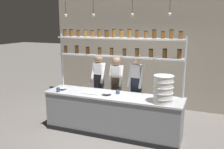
{
  "coord_description": "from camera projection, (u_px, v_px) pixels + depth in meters",
  "views": [
    {
      "loc": [
        2.0,
        -4.99,
        2.52
      ],
      "look_at": [
        -0.09,
        0.2,
        1.33
      ],
      "focal_mm": 40.0,
      "sensor_mm": 36.0,
      "label": 1
    }
  ],
  "objects": [
    {
      "name": "pendant_light_row",
      "position": [
        113.0,
        14.0,
        5.22
      ],
      "size": [
        2.4,
        0.07,
        0.54
      ],
      "color": "black"
    },
    {
      "name": "cutting_board",
      "position": [
        91.0,
        93.0,
        5.69
      ],
      "size": [
        0.4,
        0.26,
        0.02
      ],
      "color": "silver",
      "rests_on": "prep_counter"
    },
    {
      "name": "prep_bowl_near_left",
      "position": [
        107.0,
        94.0,
        5.54
      ],
      "size": [
        0.23,
        0.23,
        0.06
      ],
      "color": "#B2B7BC",
      "rests_on": "prep_counter"
    },
    {
      "name": "container_stack",
      "position": [
        163.0,
        89.0,
        4.95
      ],
      "size": [
        0.4,
        0.4,
        0.56
      ],
      "color": "white",
      "rests_on": "prep_counter"
    },
    {
      "name": "chef_left",
      "position": [
        99.0,
        81.0,
        6.6
      ],
      "size": [
        0.36,
        0.3,
        1.69
      ],
      "rotation": [
        0.0,
        0.0,
        -0.02
      ],
      "color": "black",
      "rests_on": "ground_plane"
    },
    {
      "name": "prep_counter",
      "position": [
        112.0,
        114.0,
        5.69
      ],
      "size": [
        3.16,
        0.76,
        0.92
      ],
      "color": "gray",
      "rests_on": "ground_plane"
    },
    {
      "name": "prep_bowl_center_front",
      "position": [
        63.0,
        89.0,
        5.97
      ],
      "size": [
        0.19,
        0.19,
        0.05
      ],
      "color": "silver",
      "rests_on": "prep_counter"
    },
    {
      "name": "serving_cup_by_board",
      "position": [
        58.0,
        90.0,
        5.8
      ],
      "size": [
        0.08,
        0.08,
        0.1
      ],
      "color": "#334C70",
      "rests_on": "prep_counter"
    },
    {
      "name": "ground_plane",
      "position": [
        112.0,
        133.0,
        5.78
      ],
      "size": [
        40.0,
        40.0,
        0.0
      ],
      "primitive_type": "plane",
      "color": "slate"
    },
    {
      "name": "chef_right",
      "position": [
        136.0,
        85.0,
        5.96
      ],
      "size": [
        0.37,
        0.31,
        1.77
      ],
      "rotation": [
        0.0,
        0.0,
        -0.07
      ],
      "color": "black",
      "rests_on": "ground_plane"
    },
    {
      "name": "back_wall",
      "position": [
        140.0,
        53.0,
        7.51
      ],
      "size": [
        5.56,
        0.12,
        3.22
      ],
      "primitive_type": "cube",
      "color": "#9E9384",
      "rests_on": "ground_plane"
    },
    {
      "name": "spice_shelf_unit",
      "position": [
        118.0,
        48.0,
        5.67
      ],
      "size": [
        3.04,
        0.28,
        2.37
      ],
      "color": "#B7BABF",
      "rests_on": "ground_plane"
    },
    {
      "name": "chef_center",
      "position": [
        116.0,
        84.0,
        6.33
      ],
      "size": [
        0.36,
        0.29,
        1.67
      ],
      "rotation": [
        0.0,
        0.0,
        0.01
      ],
      "color": "black",
      "rests_on": "ground_plane"
    },
    {
      "name": "serving_cup_front",
      "position": [
        118.0,
        92.0,
        5.63
      ],
      "size": [
        0.08,
        0.08,
        0.08
      ],
      "color": "#334C70",
      "rests_on": "prep_counter"
    }
  ]
}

